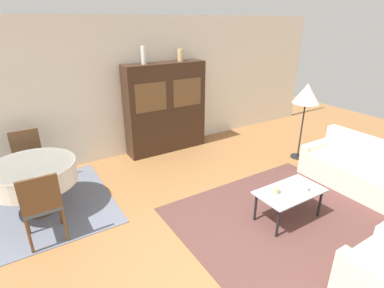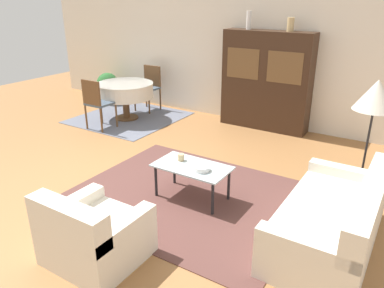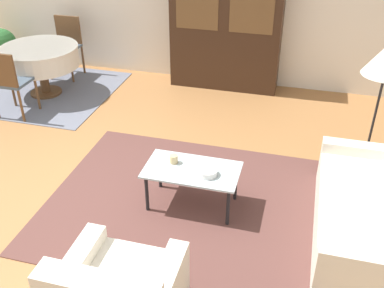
# 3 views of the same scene
# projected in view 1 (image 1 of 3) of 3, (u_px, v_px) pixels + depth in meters

# --- Properties ---
(ground_plane) EXTENTS (14.00, 14.00, 0.00)m
(ground_plane) POSITION_uv_depth(u_px,v_px,m) (240.00, 261.00, 3.51)
(ground_plane) COLOR #9E6B3D
(wall_back) EXTENTS (10.00, 0.06, 2.70)m
(wall_back) POSITION_uv_depth(u_px,v_px,m) (123.00, 90.00, 5.83)
(wall_back) COLOR silver
(wall_back) RESTS_ON ground_plane
(area_rug) EXTENTS (2.90, 2.38, 0.01)m
(area_rug) POSITION_uv_depth(u_px,v_px,m) (283.00, 219.00, 4.24)
(area_rug) COLOR brown
(area_rug) RESTS_ON ground_plane
(dining_rug) EXTENTS (2.00, 2.07, 0.01)m
(dining_rug) POSITION_uv_depth(u_px,v_px,m) (41.00, 207.00, 4.51)
(dining_rug) COLOR slate
(dining_rug) RESTS_ON ground_plane
(couch) EXTENTS (0.89, 1.81, 0.78)m
(couch) POSITION_uv_depth(u_px,v_px,m) (363.00, 172.00, 4.97)
(couch) COLOR silver
(couch) RESTS_ON ground_plane
(coffee_table) EXTENTS (0.95, 0.53, 0.45)m
(coffee_table) POSITION_uv_depth(u_px,v_px,m) (290.00, 194.00, 4.11)
(coffee_table) COLOR black
(coffee_table) RESTS_ON area_rug
(display_cabinet) EXTENTS (1.69, 0.41, 1.84)m
(display_cabinet) POSITION_uv_depth(u_px,v_px,m) (166.00, 108.00, 6.19)
(display_cabinet) COLOR #382316
(display_cabinet) RESTS_ON ground_plane
(dining_table) EXTENTS (1.16, 1.16, 0.75)m
(dining_table) POSITION_uv_depth(u_px,v_px,m) (33.00, 174.00, 4.22)
(dining_table) COLOR brown
(dining_table) RESTS_ON dining_rug
(dining_chair_near) EXTENTS (0.44, 0.44, 0.97)m
(dining_chair_near) POSITION_uv_depth(u_px,v_px,m) (41.00, 204.00, 3.60)
(dining_chair_near) COLOR brown
(dining_chair_near) RESTS_ON dining_rug
(dining_chair_far) EXTENTS (0.44, 0.44, 0.97)m
(dining_chair_far) POSITION_uv_depth(u_px,v_px,m) (28.00, 156.00, 4.86)
(dining_chair_far) COLOR brown
(dining_chair_far) RESTS_ON dining_rug
(floor_lamp) EXTENTS (0.50, 0.50, 1.51)m
(floor_lamp) POSITION_uv_depth(u_px,v_px,m) (307.00, 95.00, 5.66)
(floor_lamp) COLOR black
(floor_lamp) RESTS_ON ground_plane
(cup) EXTENTS (0.08, 0.08, 0.09)m
(cup) POSITION_uv_depth(u_px,v_px,m) (276.00, 190.00, 4.02)
(cup) COLOR tan
(cup) RESTS_ON coffee_table
(bowl) EXTENTS (0.19, 0.19, 0.06)m
(bowl) POSITION_uv_depth(u_px,v_px,m) (302.00, 187.00, 4.12)
(bowl) COLOR white
(bowl) RESTS_ON coffee_table
(vase_tall) EXTENTS (0.09, 0.09, 0.33)m
(vase_tall) POSITION_uv_depth(u_px,v_px,m) (143.00, 55.00, 5.56)
(vase_tall) COLOR white
(vase_tall) RESTS_ON display_cabinet
(vase_short) EXTENTS (0.12, 0.12, 0.24)m
(vase_short) POSITION_uv_depth(u_px,v_px,m) (180.00, 55.00, 5.97)
(vase_short) COLOR tan
(vase_short) RESTS_ON display_cabinet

